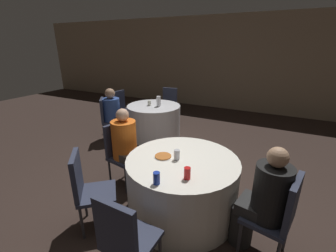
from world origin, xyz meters
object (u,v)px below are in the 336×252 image
at_px(table_far, 154,121).
at_px(chair_far_southwest, 107,116).
at_px(chair_near_east, 279,213).
at_px(person_black_shirt, 261,202).
at_px(soda_can_red, 187,173).
at_px(chair_near_southwest, 87,185).
at_px(person_orange_shirt, 128,149).
at_px(chair_far_west, 121,107).
at_px(table_near, 182,186).
at_px(chair_near_south, 124,237).
at_px(soda_can_silver, 177,155).
at_px(person_blue_shirt, 115,114).
at_px(bottle_far, 159,101).
at_px(pizza_plate_near, 163,156).
at_px(soda_can_blue, 157,178).
at_px(chair_near_west, 120,149).
at_px(chair_far_north, 169,103).

distance_m(table_far, chair_far_southwest, 1.01).
bearing_deg(chair_near_east, person_black_shirt, 90.00).
bearing_deg(soda_can_red, chair_near_east, 8.47).
height_order(chair_near_southwest, person_orange_shirt, person_orange_shirt).
relative_size(chair_far_west, person_orange_shirt, 0.79).
height_order(table_near, person_black_shirt, person_black_shirt).
bearing_deg(chair_near_south, soda_can_silver, 93.00).
bearing_deg(table_near, person_blue_shirt, 146.81).
xyz_separation_m(table_far, bottle_far, (0.13, -0.00, 0.47)).
distance_m(table_far, pizza_plate_near, 2.40).
height_order(person_blue_shirt, soda_can_blue, person_blue_shirt).
relative_size(chair_near_west, chair_near_south, 1.00).
relative_size(chair_near_south, soda_can_red, 7.52).
bearing_deg(chair_far_west, chair_far_north, 142.38).
bearing_deg(person_black_shirt, bottle_far, 58.93).
bearing_deg(table_near, chair_near_southwest, -139.35).
height_order(chair_near_east, soda_can_red, chair_near_east).
relative_size(table_far, soda_can_blue, 9.44).
height_order(chair_near_west, chair_far_southwest, same).
xyz_separation_m(chair_near_west, person_black_shirt, (1.94, -0.37, 0.04)).
height_order(chair_near_southwest, pizza_plate_near, chair_near_southwest).
height_order(chair_near_southwest, chair_far_southwest, same).
height_order(person_blue_shirt, soda_can_silver, person_blue_shirt).
xyz_separation_m(soda_can_silver, soda_can_blue, (0.03, -0.52, 0.00)).
bearing_deg(person_blue_shirt, table_near, 19.46).
distance_m(table_far, chair_far_north, 1.01).
height_order(table_near, table_far, same).
bearing_deg(table_near, chair_far_west, 140.57).
bearing_deg(soda_can_silver, person_blue_shirt, 145.43).
bearing_deg(soda_can_silver, table_near, 34.50).
relative_size(chair_near_southwest, chair_far_southwest, 1.00).
xyz_separation_m(chair_far_north, person_blue_shirt, (-0.53, -1.49, 0.03)).
height_order(chair_near_southwest, chair_far_north, same).
height_order(chair_far_southwest, chair_far_west, same).
xyz_separation_m(table_far, soda_can_silver, (1.46, -1.97, 0.42)).
distance_m(chair_near_west, soda_can_blue, 1.29).
bearing_deg(chair_near_east, person_orange_shirt, 90.87).
bearing_deg(chair_far_southwest, soda_can_silver, 21.42).
distance_m(chair_near_south, soda_can_silver, 1.06).
relative_size(table_far, person_orange_shirt, 0.99).
xyz_separation_m(chair_near_southwest, person_orange_shirt, (-0.08, 0.85, 0.05)).
distance_m(chair_near_west, person_orange_shirt, 0.17).
distance_m(soda_can_blue, bottle_far, 2.83).
height_order(chair_near_south, pizza_plate_near, chair_near_south).
distance_m(table_far, bottle_far, 0.48).
bearing_deg(person_orange_shirt, soda_can_red, 75.33).
height_order(table_near, chair_near_south, chair_near_south).
distance_m(table_far, chair_near_west, 1.81).
relative_size(chair_near_west, person_black_shirt, 0.79).
bearing_deg(soda_can_blue, bottle_far, 118.83).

